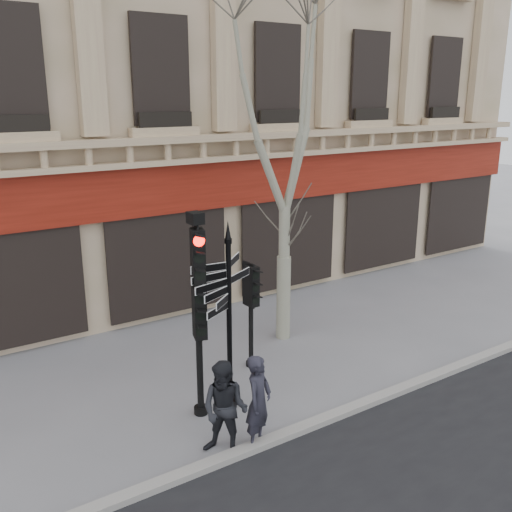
# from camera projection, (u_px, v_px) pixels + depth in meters

# --- Properties ---
(ground) EXTENTS (80.00, 80.00, 0.00)m
(ground) POSITION_uv_depth(u_px,v_px,m) (273.00, 394.00, 11.74)
(ground) COLOR slate
(ground) RESTS_ON ground
(kerb) EXTENTS (80.00, 0.25, 0.12)m
(kerb) POSITION_uv_depth(u_px,v_px,m) (317.00, 423.00, 10.60)
(kerb) COLOR gray
(kerb) RESTS_ON ground
(building) EXTENTS (28.00, 15.52, 18.00)m
(building) POSITION_uv_depth(u_px,v_px,m) (64.00, 1.00, 19.30)
(building) COLOR tan
(building) RESTS_ON ground
(fingerpost) EXTENTS (1.97, 1.97, 3.76)m
(fingerpost) POSITION_uv_depth(u_px,v_px,m) (229.00, 286.00, 10.57)
(fingerpost) COLOR black
(fingerpost) RESTS_ON ground
(traffic_signal_main) EXTENTS (0.51, 0.43, 3.96)m
(traffic_signal_main) POSITION_uv_depth(u_px,v_px,m) (198.00, 291.00, 10.34)
(traffic_signal_main) COLOR black
(traffic_signal_main) RESTS_ON ground
(traffic_signal_secondary) EXTENTS (0.42, 0.31, 2.38)m
(traffic_signal_secondary) POSITION_uv_depth(u_px,v_px,m) (251.00, 297.00, 12.50)
(traffic_signal_secondary) COLOR black
(traffic_signal_secondary) RESTS_ON ground
(plane_tree) EXTENTS (3.10, 3.10, 8.22)m
(plane_tree) POSITION_uv_depth(u_px,v_px,m) (286.00, 102.00, 12.90)
(plane_tree) COLOR gray
(plane_tree) RESTS_ON ground
(pedestrian_a) EXTENTS (0.74, 0.68, 1.70)m
(pedestrian_a) POSITION_uv_depth(u_px,v_px,m) (259.00, 401.00, 9.81)
(pedestrian_a) COLOR #20202B
(pedestrian_a) RESTS_ON ground
(pedestrian_b) EXTENTS (1.02, 1.05, 1.71)m
(pedestrian_b) POSITION_uv_depth(u_px,v_px,m) (225.00, 409.00, 9.56)
(pedestrian_b) COLOR black
(pedestrian_b) RESTS_ON ground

